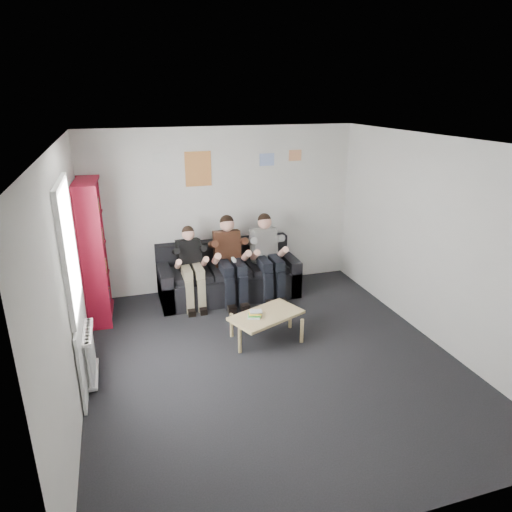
{
  "coord_description": "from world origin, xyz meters",
  "views": [
    {
      "loc": [
        -1.68,
        -4.74,
        3.2
      ],
      "look_at": [
        0.19,
        1.3,
        0.92
      ],
      "focal_mm": 32.0,
      "sensor_mm": 36.0,
      "label": 1
    }
  ],
  "objects_px": {
    "sofa": "(228,277)",
    "coffee_table": "(266,317)",
    "person_right": "(268,257)",
    "bookshelf": "(94,251)",
    "person_middle": "(230,260)",
    "person_left": "(191,267)"
  },
  "relations": [
    {
      "from": "person_left",
      "to": "person_right",
      "type": "relative_size",
      "value": 0.93
    },
    {
      "from": "person_right",
      "to": "person_middle",
      "type": "bearing_deg",
      "value": 170.54
    },
    {
      "from": "sofa",
      "to": "coffee_table",
      "type": "xyz_separation_m",
      "value": [
        0.14,
        -1.59,
        0.03
      ]
    },
    {
      "from": "bookshelf",
      "to": "person_right",
      "type": "height_order",
      "value": "bookshelf"
    },
    {
      "from": "person_middle",
      "to": "person_left",
      "type": "bearing_deg",
      "value": -177.49
    },
    {
      "from": "bookshelf",
      "to": "person_middle",
      "type": "bearing_deg",
      "value": 2.83
    },
    {
      "from": "coffee_table",
      "to": "person_middle",
      "type": "relative_size",
      "value": 0.7
    },
    {
      "from": "person_right",
      "to": "person_left",
      "type": "bearing_deg",
      "value": 170.14
    },
    {
      "from": "sofa",
      "to": "bookshelf",
      "type": "height_order",
      "value": "bookshelf"
    },
    {
      "from": "sofa",
      "to": "person_right",
      "type": "bearing_deg",
      "value": -18.05
    },
    {
      "from": "sofa",
      "to": "coffee_table",
      "type": "bearing_deg",
      "value": -84.9
    },
    {
      "from": "sofa",
      "to": "person_middle",
      "type": "height_order",
      "value": "person_middle"
    },
    {
      "from": "person_right",
      "to": "coffee_table",
      "type": "bearing_deg",
      "value": -118.79
    },
    {
      "from": "bookshelf",
      "to": "coffee_table",
      "type": "height_order",
      "value": "bookshelf"
    },
    {
      "from": "coffee_table",
      "to": "person_right",
      "type": "xyz_separation_m",
      "value": [
        0.48,
        1.39,
        0.34
      ]
    },
    {
      "from": "coffee_table",
      "to": "bookshelf",
      "type": "bearing_deg",
      "value": 146.79
    },
    {
      "from": "sofa",
      "to": "bookshelf",
      "type": "xyz_separation_m",
      "value": [
        -2.01,
        -0.18,
        0.72
      ]
    },
    {
      "from": "sofa",
      "to": "person_middle",
      "type": "distance_m",
      "value": 0.42
    },
    {
      "from": "bookshelf",
      "to": "person_middle",
      "type": "height_order",
      "value": "bookshelf"
    },
    {
      "from": "sofa",
      "to": "coffee_table",
      "type": "distance_m",
      "value": 1.6
    },
    {
      "from": "coffee_table",
      "to": "person_middle",
      "type": "height_order",
      "value": "person_middle"
    },
    {
      "from": "sofa",
      "to": "bookshelf",
      "type": "bearing_deg",
      "value": -174.82
    }
  ]
}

